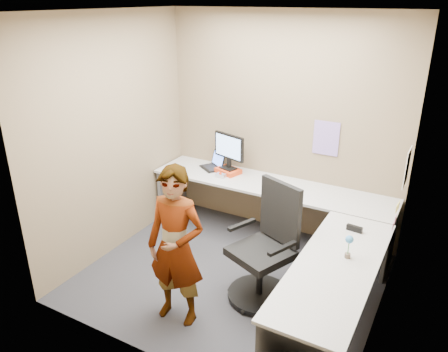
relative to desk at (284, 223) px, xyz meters
The scene contains 21 objects.
ground 0.83m from the desk, 138.54° to the right, with size 3.00×3.00×0.00m, color #25252A.
wall_back 1.27m from the desk, 115.54° to the left, with size 3.00×3.00×0.00m, color #736347.
wall_right 1.36m from the desk, 19.95° to the right, with size 2.70×2.70×0.00m, color #736347.
wall_left 2.12m from the desk, 168.73° to the right, with size 2.70×2.70×0.00m, color #736347.
ceiling 2.19m from the desk, 138.54° to the right, with size 3.00×3.00×0.00m, color white.
desk is the anchor object (origin of this frame).
paper_ream 1.24m from the desk, 147.65° to the left, with size 0.30×0.22×0.06m, color #BA3512.
monitor 1.32m from the desk, 147.00° to the left, with size 0.46×0.20×0.45m.
laptop 1.48m from the desk, 150.57° to the left, with size 0.38×0.36×0.21m.
trackball_mouse 1.17m from the desk, 155.04° to the left, with size 0.12×0.08×0.07m.
origami 0.45m from the desk, 119.63° to the left, with size 0.10×0.10×0.06m, color white.
stapler 0.75m from the desk, ahead, with size 0.15×0.04×0.06m, color black.
flower 1.01m from the desk, 34.87° to the right, with size 0.07×0.07×0.22m.
calendar_purple 1.15m from the desk, 82.85° to the left, with size 0.30×0.01×0.40m, color #846BB7.
calendar_white 1.35m from the desk, 26.02° to the left, with size 0.01×0.28×0.38m, color white.
sticky_note_a 1.13m from the desk, ahead, with size 0.01×0.07×0.07m, color #F2E059.
sticky_note_b 1.10m from the desk, 11.49° to the left, with size 0.01×0.07×0.07m, color pink.
sticky_note_c 1.08m from the desk, ahead, with size 0.01×0.07×0.07m, color pink.
sticky_note_d 1.15m from the desk, 16.61° to the left, with size 0.01×0.07×0.07m, color #F2E059.
office_chair 0.50m from the desk, 89.05° to the right, with size 0.69×0.68×1.18m.
person 1.31m from the desk, 116.03° to the right, with size 0.55×0.36×1.52m, color #999399.
Camera 1 is at (1.86, -3.48, 2.82)m, focal length 35.00 mm.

